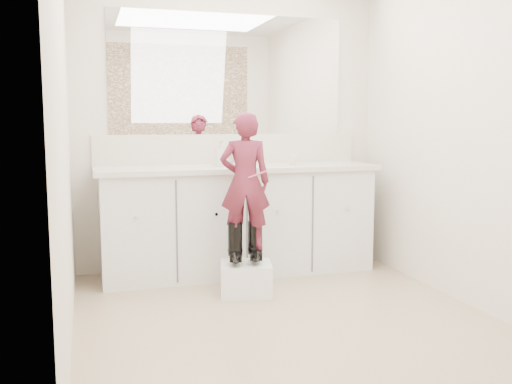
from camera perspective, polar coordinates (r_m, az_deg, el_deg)
name	(u,v)px	position (r m, az deg, el deg)	size (l,w,h in m)	color
floor	(288,321)	(3.69, 3.25, -12.80)	(3.00, 3.00, 0.00)	#967962
wall_back	(229,127)	(4.90, -2.69, 6.50)	(2.60, 2.60, 0.00)	beige
wall_front	(436,138)	(2.12, 17.55, 5.21)	(2.60, 2.60, 0.00)	beige
wall_left	(63,131)	(3.25, -18.75, 5.75)	(3.00, 3.00, 0.00)	beige
wall_right	(472,129)	(4.10, 20.82, 5.89)	(3.00, 3.00, 0.00)	beige
vanity_cabinet	(238,222)	(4.71, -1.82, -3.01)	(2.20, 0.55, 0.85)	silver
countertop	(238,168)	(4.63, -1.79, 2.38)	(2.28, 0.58, 0.04)	beige
backsplash	(230,149)	(4.89, -2.63, 4.33)	(2.28, 0.03, 0.25)	beige
mirror	(229,75)	(4.90, -2.68, 11.65)	(2.00, 0.02, 1.00)	white
dot_panel	(439,7)	(2.16, 17.87, 17.22)	(2.00, 0.01, 1.20)	#472819
faucet	(233,158)	(4.79, -2.31, 3.37)	(0.08, 0.08, 0.10)	silver
cup	(293,159)	(4.77, 3.68, 3.28)	(0.09, 0.09, 0.09)	beige
soap_bottle	(221,153)	(4.61, -3.54, 3.89)	(0.09, 0.10, 0.21)	beige
step_stool	(246,279)	(4.18, -1.01, -8.68)	(0.36, 0.30, 0.23)	white
boot_left	(235,243)	(4.11, -2.10, -5.10)	(0.11, 0.20, 0.30)	black
boot_right	(255,241)	(4.15, -0.09, -4.97)	(0.11, 0.20, 0.30)	black
toddler	(245,182)	(4.06, -1.10, 1.04)	(0.36, 0.24, 0.98)	#A0314E
toothbrush	(258,174)	(4.00, 0.17, 1.78)	(0.01, 0.01, 0.14)	#D1517C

